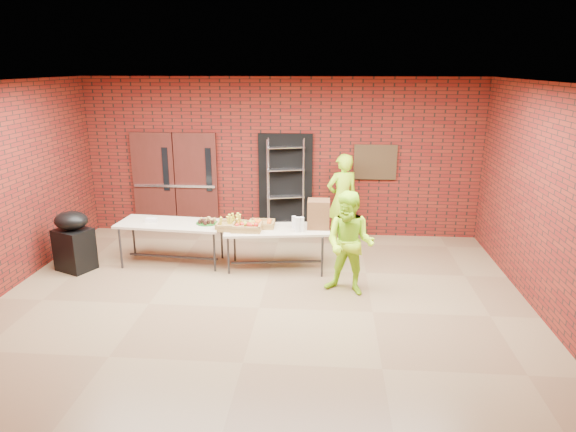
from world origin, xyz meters
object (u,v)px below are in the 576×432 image
Objects in this scene: table_left at (171,226)px; table_right at (277,232)px; coffee_dispenser at (319,214)px; volunteer_man at (350,244)px; covered_grill at (74,241)px; volunteer_woman at (342,199)px; wire_rack at (286,188)px.

table_left is 1.87m from table_right.
volunteer_man is at bearing -63.29° from coffee_dispenser.
covered_grill reaches higher than table_right.
coffee_dispenser is at bearing 0.96° from table_right.
wire_rack is at bearing -40.40° from volunteer_woman.
table_right is at bearing 163.90° from volunteer_man.
table_right is at bearing -171.37° from coffee_dispenser.
wire_rack is 4.10× the size of coffee_dispenser.
coffee_dispenser is 4.22m from covered_grill.
table_left is 3.24m from volunteer_man.
table_left is at bearing -179.88° from coffee_dispenser.
volunteer_woman reaches higher than table_right.
wire_rack reaches higher than table_right.
volunteer_woman is at bearing -30.64° from wire_rack.
wire_rack is at bearing 134.18° from volunteer_man.
volunteer_woman is (4.61, 1.77, 0.37)m from covered_grill.
wire_rack is 1.13× the size of volunteer_woman.
volunteer_man is at bearing -12.86° from table_left.
volunteer_woman is 1.11× the size of volunteer_man.
wire_rack is 2.55m from table_left.
covered_grill is at bearing 177.41° from table_right.
table_left is at bearing 0.14° from volunteer_woman.
volunteer_woman is (1.13, -0.33, -0.11)m from wire_rack.
volunteer_man is at bearing 17.89° from covered_grill.
table_left is 1.03× the size of table_right.
table_right is at bearing -104.70° from wire_rack.
volunteer_woman is at bearing 44.36° from table_right.
coffee_dispenser is 1.12m from volunteer_man.
wire_rack is 1.24× the size of volunteer_man.
table_left is 1.66m from covered_grill.
table_left is 1.07× the size of volunteer_woman.
table_right is at bearing 27.85° from volunteer_woman.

